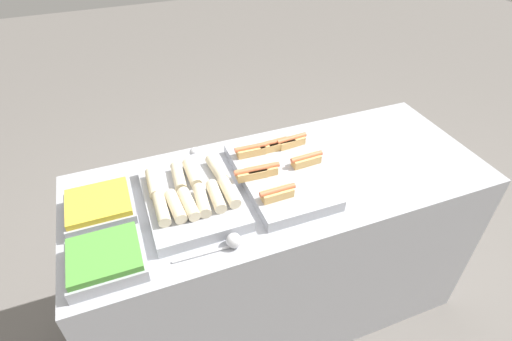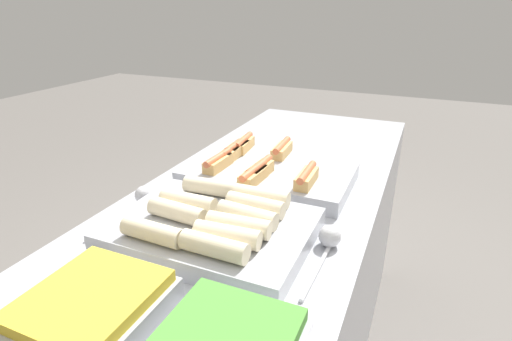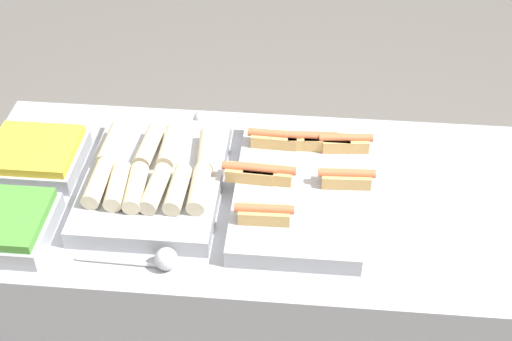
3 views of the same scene
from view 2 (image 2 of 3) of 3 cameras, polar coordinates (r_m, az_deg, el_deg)
The scene contains 6 objects.
counter at distance 1.59m, azimuth 1.82°, elevation -16.58°, with size 1.81×0.72×0.92m.
tray_hotdogs at distance 1.32m, azimuth 1.38°, elevation -0.11°, with size 0.39×0.53×0.10m.
tray_wraps at distance 1.00m, azimuth -6.02°, elevation -7.82°, with size 0.36×0.48×0.10m.
tray_side_back at distance 0.82m, azimuth -22.34°, elevation -17.85°, with size 0.25×0.23×0.07m.
serving_spoon_near at distance 0.98m, azimuth 10.32°, elevation -9.70°, with size 0.25×0.06×0.06m.
serving_spoon_far at distance 1.21m, azimuth -16.06°, elevation -3.76°, with size 0.26×0.06×0.06m.
Camera 2 is at (-1.14, -0.44, 1.46)m, focal length 28.00 mm.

